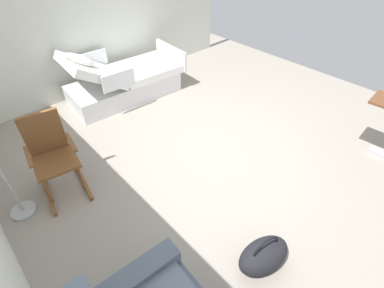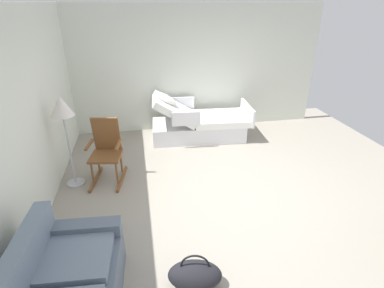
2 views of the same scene
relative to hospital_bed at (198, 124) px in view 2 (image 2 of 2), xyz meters
name	(u,v)px [view 2 (image 2 of 2)]	position (x,y,z in m)	size (l,w,h in m)	color
ground_plane	(232,193)	(-2.18, -0.09, -0.31)	(7.09, 7.09, 0.00)	gray
back_wall	(22,125)	(-2.18, 2.65, 1.04)	(5.87, 0.10, 2.70)	silver
side_wall	(197,69)	(0.70, -0.09, 1.04)	(0.10, 5.58, 2.70)	silver
hospital_bed	(198,124)	(0.00, 0.00, 0.00)	(1.11, 2.12, 1.09)	silver
rocking_chair	(107,151)	(-1.37, 1.80, 0.19)	(0.83, 0.59, 1.05)	brown
floor_lamp	(62,113)	(-1.45, 2.34, 0.92)	(0.34, 0.34, 1.48)	#B2B5BA
duffel_bag	(195,275)	(-3.73, 0.80, -0.16)	(0.42, 0.61, 0.43)	black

